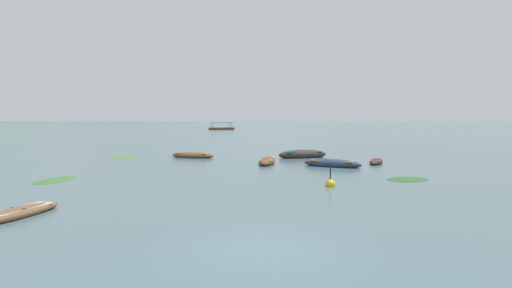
{
  "coord_description": "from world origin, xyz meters",
  "views": [
    {
      "loc": [
        -0.4,
        -9.49,
        3.29
      ],
      "look_at": [
        0.28,
        27.09,
        0.92
      ],
      "focal_mm": 26.33,
      "sensor_mm": 36.0,
      "label": 1
    }
  ],
  "objects_px": {
    "rowboat_4": "(332,164)",
    "rowboat_6": "(19,213)",
    "rowboat_1": "(267,161)",
    "ferry_0": "(221,128)",
    "mooring_buoy": "(330,184)",
    "rowboat_5": "(376,161)",
    "rowboat_0": "(193,155)",
    "rowboat_2": "(303,154)"
  },
  "relations": [
    {
      "from": "rowboat_4",
      "to": "mooring_buoy",
      "type": "distance_m",
      "value": 7.95
    },
    {
      "from": "rowboat_4",
      "to": "rowboat_6",
      "type": "xyz_separation_m",
      "value": [
        -13.69,
        -13.36,
        -0.08
      ]
    },
    {
      "from": "rowboat_4",
      "to": "rowboat_6",
      "type": "bearing_deg",
      "value": -135.69
    },
    {
      "from": "rowboat_6",
      "to": "rowboat_4",
      "type": "bearing_deg",
      "value": 44.31
    },
    {
      "from": "rowboat_6",
      "to": "mooring_buoy",
      "type": "relative_size",
      "value": 2.96
    },
    {
      "from": "rowboat_1",
      "to": "mooring_buoy",
      "type": "relative_size",
      "value": 3.69
    },
    {
      "from": "rowboat_1",
      "to": "rowboat_6",
      "type": "xyz_separation_m",
      "value": [
        -9.19,
        -15.36,
        -0.06
      ]
    },
    {
      "from": "rowboat_6",
      "to": "rowboat_5",
      "type": "bearing_deg",
      "value": 41.26
    },
    {
      "from": "rowboat_1",
      "to": "rowboat_2",
      "type": "height_order",
      "value": "rowboat_2"
    },
    {
      "from": "mooring_buoy",
      "to": "rowboat_6",
      "type": "bearing_deg",
      "value": -154.64
    },
    {
      "from": "rowboat_5",
      "to": "rowboat_6",
      "type": "relative_size",
      "value": 0.97
    },
    {
      "from": "rowboat_0",
      "to": "rowboat_5",
      "type": "relative_size",
      "value": 1.29
    },
    {
      "from": "ferry_0",
      "to": "mooring_buoy",
      "type": "height_order",
      "value": "ferry_0"
    },
    {
      "from": "rowboat_2",
      "to": "mooring_buoy",
      "type": "bearing_deg",
      "value": -92.62
    },
    {
      "from": "rowboat_5",
      "to": "mooring_buoy",
      "type": "relative_size",
      "value": 2.86
    },
    {
      "from": "rowboat_4",
      "to": "rowboat_6",
      "type": "relative_size",
      "value": 1.24
    },
    {
      "from": "rowboat_1",
      "to": "rowboat_6",
      "type": "distance_m",
      "value": 17.9
    },
    {
      "from": "rowboat_5",
      "to": "rowboat_6",
      "type": "distance_m",
      "value": 23.23
    },
    {
      "from": "ferry_0",
      "to": "mooring_buoy",
      "type": "relative_size",
      "value": 7.55
    },
    {
      "from": "rowboat_1",
      "to": "mooring_buoy",
      "type": "height_order",
      "value": "mooring_buoy"
    },
    {
      "from": "rowboat_6",
      "to": "ferry_0",
      "type": "distance_m",
      "value": 110.59
    },
    {
      "from": "rowboat_0",
      "to": "rowboat_2",
      "type": "height_order",
      "value": "rowboat_2"
    },
    {
      "from": "rowboat_6",
      "to": "rowboat_1",
      "type": "bearing_deg",
      "value": 59.11
    },
    {
      "from": "rowboat_4",
      "to": "rowboat_5",
      "type": "height_order",
      "value": "rowboat_4"
    },
    {
      "from": "mooring_buoy",
      "to": "rowboat_5",
      "type": "bearing_deg",
      "value": 59.99
    },
    {
      "from": "rowboat_2",
      "to": "ferry_0",
      "type": "height_order",
      "value": "ferry_0"
    },
    {
      "from": "rowboat_1",
      "to": "ferry_0",
      "type": "bearing_deg",
      "value": 96.23
    },
    {
      "from": "rowboat_2",
      "to": "ferry_0",
      "type": "xyz_separation_m",
      "value": [
        -13.72,
        90.87,
        0.18
      ]
    },
    {
      "from": "ferry_0",
      "to": "rowboat_0",
      "type": "bearing_deg",
      "value": -87.39
    },
    {
      "from": "rowboat_2",
      "to": "mooring_buoy",
      "type": "xyz_separation_m",
      "value": [
        -0.64,
        -14.09,
        -0.16
      ]
    },
    {
      "from": "rowboat_5",
      "to": "ferry_0",
      "type": "relative_size",
      "value": 0.38
    },
    {
      "from": "rowboat_4",
      "to": "mooring_buoy",
      "type": "relative_size",
      "value": 3.67
    },
    {
      "from": "rowboat_0",
      "to": "rowboat_2",
      "type": "relative_size",
      "value": 0.88
    },
    {
      "from": "rowboat_0",
      "to": "rowboat_5",
      "type": "bearing_deg",
      "value": -17.6
    },
    {
      "from": "rowboat_1",
      "to": "rowboat_4",
      "type": "distance_m",
      "value": 4.92
    },
    {
      "from": "rowboat_1",
      "to": "ferry_0",
      "type": "relative_size",
      "value": 0.49
    },
    {
      "from": "rowboat_1",
      "to": "rowboat_6",
      "type": "bearing_deg",
      "value": -120.89
    },
    {
      "from": "rowboat_2",
      "to": "rowboat_4",
      "type": "xyz_separation_m",
      "value": [
        1.18,
        -6.35,
        -0.06
      ]
    },
    {
      "from": "rowboat_2",
      "to": "rowboat_4",
      "type": "distance_m",
      "value": 6.45
    },
    {
      "from": "rowboat_5",
      "to": "rowboat_6",
      "type": "bearing_deg",
      "value": -138.74
    },
    {
      "from": "rowboat_6",
      "to": "mooring_buoy",
      "type": "height_order",
      "value": "mooring_buoy"
    },
    {
      "from": "rowboat_5",
      "to": "rowboat_1",
      "type": "bearing_deg",
      "value": 179.72
    }
  ]
}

